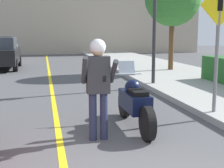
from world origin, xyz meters
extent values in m
cube|color=yellow|center=(-0.60, 6.00, 0.00)|extent=(0.12, 36.00, 0.01)
cube|color=#B2A38E|center=(0.00, 26.00, 4.49)|extent=(28.00, 1.20, 8.97)
cylinder|color=black|center=(0.94, 2.11, 0.31)|extent=(0.14, 0.63, 0.63)
cylinder|color=black|center=(0.94, 3.75, 0.31)|extent=(0.14, 0.63, 0.63)
cube|color=#0C1433|center=(0.94, 2.93, 0.54)|extent=(0.40, 1.13, 0.36)
sphere|color=#0C1433|center=(0.94, 3.08, 0.80)|extent=(0.32, 0.32, 0.32)
cube|color=black|center=(0.94, 2.67, 0.76)|extent=(0.28, 0.48, 0.10)
cylinder|color=silver|center=(0.94, 3.49, 1.02)|extent=(0.62, 0.03, 0.03)
cube|color=silver|center=(0.94, 3.57, 1.14)|extent=(0.36, 0.12, 0.31)
cylinder|color=#282D4C|center=(-0.01, 2.34, 0.43)|extent=(0.14, 0.14, 0.85)
cylinder|color=#282D4C|center=(0.19, 2.34, 0.43)|extent=(0.14, 0.14, 0.85)
cube|color=#333338|center=(0.09, 2.34, 1.18)|extent=(0.40, 0.22, 0.65)
cylinder|color=#333338|center=(-0.16, 2.24, 1.28)|extent=(0.09, 0.39, 0.51)
cylinder|color=#333338|center=(0.34, 2.22, 1.25)|extent=(0.09, 0.46, 0.46)
sphere|color=tan|center=(0.09, 2.34, 1.61)|extent=(0.24, 0.24, 0.24)
sphere|color=white|center=(0.09, 2.34, 1.67)|extent=(0.28, 0.28, 0.28)
cube|color=black|center=(0.15, 2.06, 1.15)|extent=(0.06, 0.05, 0.11)
cylinder|color=slate|center=(2.87, 3.17, 1.42)|extent=(0.08, 0.08, 2.52)
cube|color=yellow|center=(2.87, 3.15, 2.49)|extent=(0.91, 0.02, 0.91)
cube|color=black|center=(2.87, 3.14, 2.49)|extent=(0.12, 0.01, 0.24)
cylinder|color=#2D2D30|center=(2.92, 7.30, 2.08)|extent=(0.12, 0.12, 3.84)
cylinder|color=brown|center=(5.14, 11.03, 1.38)|extent=(0.24, 0.24, 2.44)
cylinder|color=black|center=(-2.23, 15.75, 0.32)|extent=(0.22, 0.64, 0.64)
cylinder|color=black|center=(-2.23, 13.14, 0.32)|extent=(0.22, 0.64, 0.64)
cube|color=black|center=(-3.06, 14.44, 0.70)|extent=(1.80, 4.20, 0.76)
cube|color=#38424C|center=(-3.06, 14.28, 1.38)|extent=(1.58, 2.18, 0.60)
cylinder|color=black|center=(-2.80, 21.00, 0.32)|extent=(0.22, 0.64, 0.64)
cylinder|color=black|center=(-2.80, 18.40, 0.32)|extent=(0.22, 0.64, 0.64)
cube|color=gray|center=(-3.63, 19.70, 0.70)|extent=(1.80, 4.20, 0.76)
cube|color=#38424C|center=(-3.63, 19.53, 1.38)|extent=(1.58, 2.18, 0.60)
camera|label=1|loc=(-0.82, -2.99, 1.91)|focal=50.00mm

